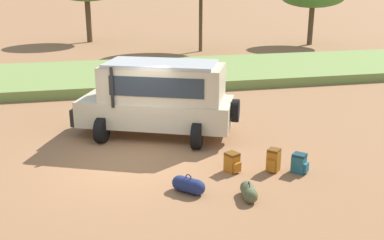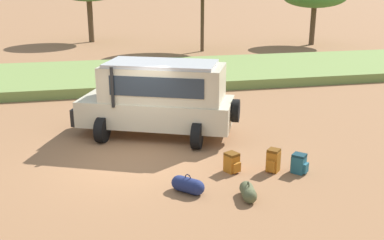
{
  "view_description": "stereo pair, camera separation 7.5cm",
  "coord_description": "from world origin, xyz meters",
  "views": [
    {
      "loc": [
        -0.99,
        -11.95,
        4.97
      ],
      "look_at": [
        1.79,
        0.24,
        1.0
      ],
      "focal_mm": 42.0,
      "sensor_mm": 36.0,
      "label": 1
    },
    {
      "loc": [
        -0.91,
        -11.97,
        4.97
      ],
      "look_at": [
        1.79,
        0.24,
        1.0
      ],
      "focal_mm": 42.0,
      "sensor_mm": 36.0,
      "label": 2
    }
  ],
  "objects": [
    {
      "name": "backpack_cluster_center",
      "position": [
        2.53,
        -1.39,
        0.26
      ],
      "size": [
        0.43,
        0.48,
        0.53
      ],
      "color": "#B26619",
      "rests_on": "ground_plane"
    },
    {
      "name": "backpack_near_rear_wheel",
      "position": [
        3.61,
        -1.6,
        0.31
      ],
      "size": [
        0.45,
        0.45,
        0.63
      ],
      "color": "#B26619",
      "rests_on": "ground_plane"
    },
    {
      "name": "backpack_beside_front_wheel",
      "position": [
        4.26,
        -1.83,
        0.26
      ],
      "size": [
        0.48,
        0.48,
        0.53
      ],
      "color": "#235B6B",
      "rests_on": "ground_plane"
    },
    {
      "name": "duffel_bag_low_black_case",
      "position": [
        2.44,
        -2.94,
        0.17
      ],
      "size": [
        0.39,
        0.78,
        0.43
      ],
      "color": "#4C5133",
      "rests_on": "ground_plane"
    },
    {
      "name": "duffel_bag_soft_canvas",
      "position": [
        1.12,
        -2.32,
        0.19
      ],
      "size": [
        0.74,
        0.73,
        0.48
      ],
      "color": "navy",
      "rests_on": "ground_plane"
    },
    {
      "name": "ground_plane",
      "position": [
        0.0,
        0.0,
        0.0
      ],
      "size": [
        320.0,
        320.0,
        0.0
      ],
      "primitive_type": "plane",
      "color": "#936642"
    },
    {
      "name": "safari_vehicle",
      "position": [
        1.09,
        1.95,
        1.29
      ],
      "size": [
        5.38,
        3.82,
        2.44
      ],
      "color": "beige",
      "rests_on": "ground_plane"
    },
    {
      "name": "grass_bank",
      "position": [
        0.0,
        10.84,
        0.22
      ],
      "size": [
        120.0,
        7.0,
        0.44
      ],
      "color": "olive",
      "rests_on": "ground_plane"
    }
  ]
}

